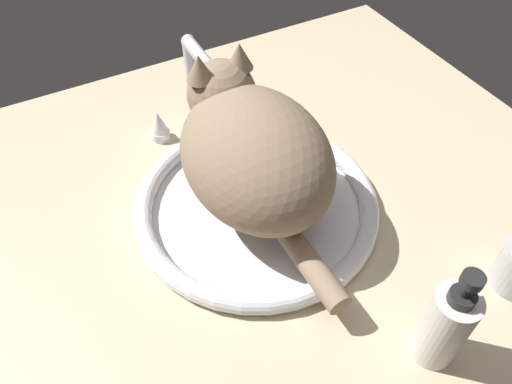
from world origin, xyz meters
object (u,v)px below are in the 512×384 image
at_px(sink_basin, 256,204).
at_px(cat, 250,149).
at_px(faucet, 196,96).
at_px(soap_pump_bottle, 445,325).

xyz_separation_m(sink_basin, cat, (-0.00, 0.02, 0.10)).
xyz_separation_m(faucet, cat, (-0.00, -0.20, 0.04)).
relative_size(sink_basin, faucet, 2.05).
bearing_deg(faucet, sink_basin, -90.00).
bearing_deg(cat, soap_pump_bottle, -75.22).
xyz_separation_m(faucet, soap_pump_bottle, (0.08, -0.51, -0.01)).
distance_m(sink_basin, cat, 0.10).
relative_size(faucet, soap_pump_bottle, 1.08).
bearing_deg(faucet, cat, -90.04).
distance_m(faucet, soap_pump_bottle, 0.51).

